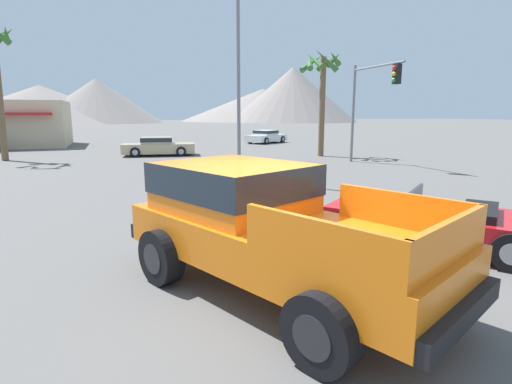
# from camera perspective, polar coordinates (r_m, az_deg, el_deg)

# --- Properties ---
(ground_plane) EXTENTS (320.00, 320.00, 0.00)m
(ground_plane) POSITION_cam_1_polar(r_m,az_deg,el_deg) (6.41, 0.85, -13.01)
(ground_plane) COLOR #5B5956
(orange_pickup_truck) EXTENTS (3.97, 5.55, 1.85)m
(orange_pickup_truck) POSITION_cam_1_polar(r_m,az_deg,el_deg) (6.00, 0.77, -3.98)
(orange_pickup_truck) COLOR orange
(orange_pickup_truck) RESTS_ON ground_plane
(red_convertible_car) EXTENTS (4.04, 4.42, 1.11)m
(red_convertible_car) POSITION_cam_1_polar(r_m,az_deg,el_deg) (8.86, 24.51, -4.08)
(red_convertible_car) COLOR red
(red_convertible_car) RESTS_ON ground_plane
(parked_car_white) EXTENTS (4.46, 3.80, 1.15)m
(parked_car_white) POSITION_cam_1_polar(r_m,az_deg,el_deg) (36.36, 1.47, 7.94)
(parked_car_white) COLOR white
(parked_car_white) RESTS_ON ground_plane
(parked_car_tan) EXTENTS (4.64, 2.36, 1.17)m
(parked_car_tan) POSITION_cam_1_polar(r_m,az_deg,el_deg) (26.13, -13.80, 6.39)
(parked_car_tan) COLOR tan
(parked_car_tan) RESTS_ON ground_plane
(traffic_light_main) EXTENTS (0.38, 3.99, 5.14)m
(traffic_light_main) POSITION_cam_1_polar(r_m,az_deg,el_deg) (21.45, 16.15, 13.41)
(traffic_light_main) COLOR slate
(traffic_light_main) RESTS_ON ground_plane
(street_lamp_post) EXTENTS (0.90, 0.24, 7.57)m
(street_lamp_post) POSITION_cam_1_polar(r_m,az_deg,el_deg) (15.93, -2.54, 18.11)
(street_lamp_post) COLOR slate
(street_lamp_post) RESTS_ON ground_plane
(palm_tree_short) EXTENTS (2.48, 2.59, 6.36)m
(palm_tree_short) POSITION_cam_1_polar(r_m,az_deg,el_deg) (25.44, 9.41, 15.88)
(palm_tree_short) COLOR brown
(palm_tree_short) RESTS_ON ground_plane
(distant_mountain_range) EXTENTS (167.50, 77.77, 20.19)m
(distant_mountain_range) POSITION_cam_1_polar(r_m,az_deg,el_deg) (123.02, -25.22, 12.60)
(distant_mountain_range) COLOR gray
(distant_mountain_range) RESTS_ON ground_plane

